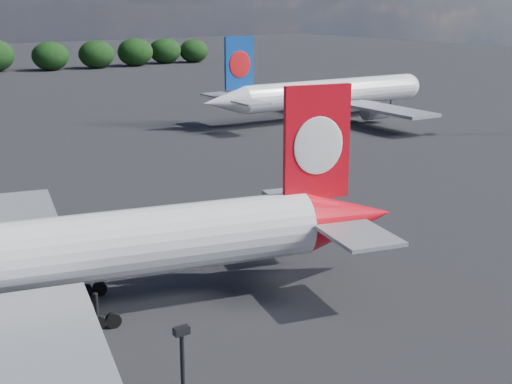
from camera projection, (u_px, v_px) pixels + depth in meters
qantas_airliner at (83, 251)px, 45.82m from camera, size 43.62×41.73×14.34m
china_southern_airliner at (324, 94)px, 119.97m from camera, size 44.04×41.84×14.39m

